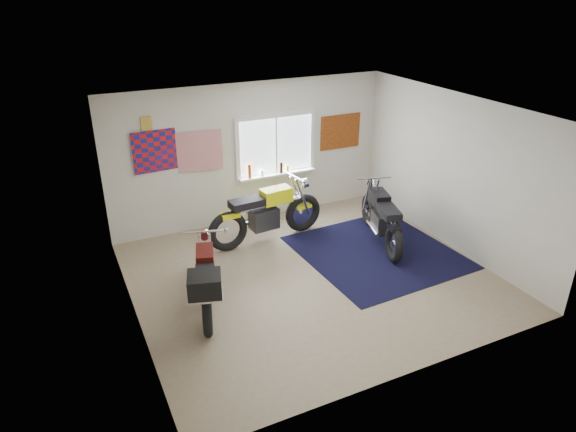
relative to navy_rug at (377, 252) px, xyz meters
name	(u,v)px	position (x,y,z in m)	size (l,w,h in m)	color
ground	(311,276)	(-1.42, -0.22, -0.01)	(5.50, 5.50, 0.00)	#9E896B
room_shell	(313,182)	(-1.42, -0.22, 1.63)	(5.50, 5.50, 5.50)	white
navy_rug	(377,252)	(0.00, 0.00, 0.00)	(2.50, 2.60, 0.01)	black
window_assembly	(276,150)	(-0.92, 2.25, 1.36)	(1.66, 0.17, 1.26)	white
oil_bottles	(265,170)	(-1.18, 2.18, 1.01)	(0.87, 0.07, 0.28)	#994016
flag_display	(146,124)	(-3.32, 2.26, 2.14)	(1.60, 0.10, 1.17)	red
triumph_poster	(340,132)	(0.53, 2.26, 1.54)	(0.90, 0.03, 0.70)	#A54C14
yellow_triumph	(266,215)	(-1.56, 1.28, 0.50)	(2.30, 0.69, 1.16)	black
black_chrome_bike	(381,218)	(0.28, 0.32, 0.46)	(0.82, 2.03, 1.07)	black
maroon_tourer	(206,281)	(-3.21, -0.42, 0.51)	(0.92, 1.93, 0.99)	black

